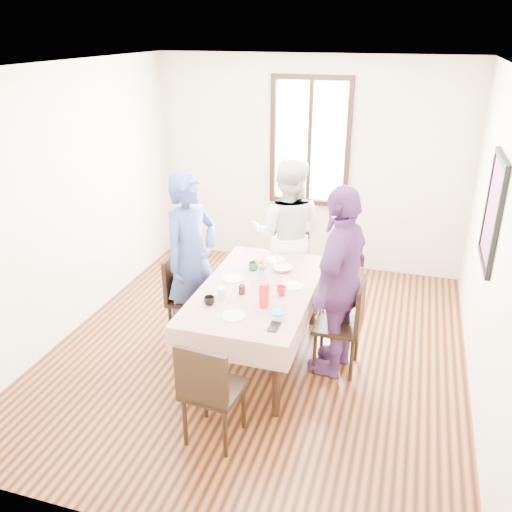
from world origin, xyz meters
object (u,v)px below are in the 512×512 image
object	(u,v)px
chair_near	(214,389)
person_right	(338,282)
chair_right	(338,325)
chair_far	(287,268)
person_left	(190,260)
chair_left	(191,298)
dining_table	(258,323)
person_far	(287,235)

from	to	relation	value
chair_near	person_right	world-z (taller)	person_right
chair_right	person_right	xyz separation A→B (m)	(-0.02, 0.00, 0.44)
chair_right	person_right	bearing A→B (deg)	90.93
chair_far	person_left	distance (m)	1.31
chair_left	chair_right	xyz separation A→B (m)	(1.52, -0.11, 0.00)
dining_table	chair_near	xyz separation A→B (m)	(0.00, -1.16, 0.08)
person_right	chair_right	bearing A→B (deg)	102.50
chair_near	person_left	bearing A→B (deg)	124.85
dining_table	chair_left	bearing A→B (deg)	168.25
person_far	chair_right	bearing A→B (deg)	120.66
chair_right	person_left	distance (m)	1.56
dining_table	person_left	world-z (taller)	person_left
chair_near	person_far	xyz separation A→B (m)	(0.00, 2.29, 0.41)
dining_table	chair_far	size ratio (longest dim) A/B	1.85
chair_right	person_far	distance (m)	1.38
chair_right	person_far	size ratio (longest dim) A/B	0.53
chair_left	person_right	size ratio (longest dim) A/B	0.51
chair_left	chair_far	bearing A→B (deg)	136.46
person_left	person_right	distance (m)	1.48
person_left	dining_table	bearing A→B (deg)	-78.53
chair_left	person_far	xyz separation A→B (m)	(0.76, 0.98, 0.41)
dining_table	person_right	world-z (taller)	person_right
chair_left	person_left	size ratio (longest dim) A/B	0.52
person_left	person_far	distance (m)	1.22
dining_table	chair_right	world-z (taller)	chair_right
dining_table	person_right	xyz separation A→B (m)	(0.74, 0.05, 0.52)
dining_table	chair_left	xyz separation A→B (m)	(-0.76, 0.16, 0.08)
dining_table	chair_far	world-z (taller)	chair_far
chair_far	person_right	world-z (taller)	person_right
chair_near	person_far	world-z (taller)	person_far
chair_left	person_far	distance (m)	1.30
person_far	dining_table	bearing A→B (deg)	85.66
chair_right	chair_far	world-z (taller)	same
chair_left	chair_right	size ratio (longest dim) A/B	1.00
person_far	person_right	distance (m)	1.31
chair_far	person_left	bearing A→B (deg)	54.44
person_far	person_right	size ratio (longest dim) A/B	0.96
person_left	person_right	world-z (taller)	person_right
chair_left	chair_far	size ratio (longest dim) A/B	1.00
chair_near	person_left	xyz separation A→B (m)	(-0.74, 1.31, 0.42)
chair_right	chair_left	bearing A→B (deg)	86.96
chair_right	person_right	distance (m)	0.44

